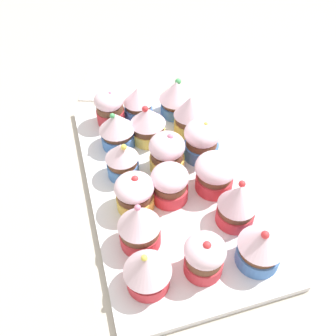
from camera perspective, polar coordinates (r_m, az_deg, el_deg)
ground_plane at (r=63.76cm, az=0.00°, el=-3.52°), size 180.00×180.00×3.00cm
baking_tray at (r=62.16cm, az=0.00°, el=-2.28°), size 46.17×25.57×1.20cm
cupcake_0 at (r=51.53cm, az=13.96°, el=-11.42°), size 6.32×6.32×7.37cm
cupcake_1 at (r=54.67cm, az=10.49°, el=-5.39°), size 5.71×5.71×7.89cm
cupcake_2 at (r=58.64cm, az=7.18°, el=-0.76°), size 6.50×6.50×6.59cm
cupcake_3 at (r=63.49cm, az=5.15°, el=4.26°), size 6.13×6.13×7.45cm
cupcake_4 at (r=67.90cm, az=3.32°, el=8.10°), size 5.80×5.80×7.84cm
cupcake_5 at (r=72.39cm, az=1.27°, el=10.71°), size 6.61×6.61×7.54cm
cupcake_6 at (r=49.73cm, az=5.49°, el=-13.20°), size 5.47×5.47×7.02cm
cupcake_7 at (r=56.99cm, az=0.27°, el=-2.39°), size 5.76×5.76×6.40cm
cupcake_8 at (r=61.09cm, az=-0.15°, el=2.33°), size 5.87×5.87×7.49cm
cupcake_9 at (r=66.63cm, az=-3.07°, el=6.72°), size 6.29×6.29×7.34cm
cupcake_10 at (r=72.04cm, az=-4.58°, el=9.92°), size 5.57×5.57×6.53cm
cupcake_11 at (r=48.36cm, az=-3.17°, el=-15.09°), size 6.20×6.20×7.34cm
cupcake_12 at (r=51.56cm, az=-4.39°, el=-8.76°), size 5.97×5.97×8.02cm
cupcake_13 at (r=56.22cm, az=-5.09°, el=-3.79°), size 5.95×5.95×6.40cm
cupcake_14 at (r=60.68cm, az=-6.99°, el=1.30°), size 5.38×5.38×7.02cm
cupcake_15 at (r=65.98cm, az=-7.76°, el=5.87°), size 6.28×6.28×7.23cm
cupcake_16 at (r=71.27cm, az=-8.86°, el=9.15°), size 5.50×5.50×7.02cm
napkin at (r=85.46cm, az=-8.65°, el=12.60°), size 15.72×15.22×0.60cm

